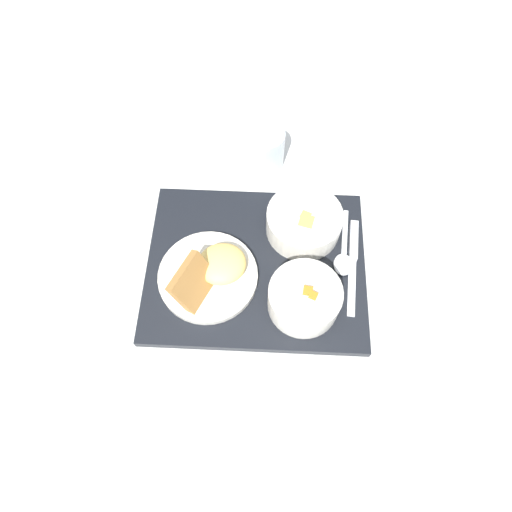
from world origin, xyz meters
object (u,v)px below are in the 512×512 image
plate_main (211,273)px  spoon (344,257)px  bowl_salad (304,298)px  knife (353,250)px  glass_water (266,151)px  bowl_soup (304,221)px

plate_main → spoon: bearing=-169.1°
bowl_salad → knife: (-0.09, -0.11, -0.03)m
plate_main → bowl_salad: bearing=164.0°
plate_main → glass_water: (-0.09, -0.27, 0.00)m
bowl_salad → spoon: 0.12m
glass_water → bowl_soup: bearing=113.5°
bowl_soup → spoon: 0.10m
bowl_soup → glass_water: size_ratio=1.54×
glass_water → plate_main: bearing=71.5°
bowl_salad → plate_main: plate_main is taller
bowl_soup → spoon: bearing=140.6°
bowl_salad → bowl_soup: bowl_salad is taller
spoon → plate_main: bearing=-73.5°
bowl_salad → plate_main: (0.16, -0.05, -0.01)m
plate_main → glass_water: plate_main is taller
bowl_soup → knife: (-0.09, 0.04, -0.02)m
spoon → knife: bearing=134.6°
bowl_soup → spoon: (-0.07, 0.06, -0.02)m
plate_main → bowl_soup: bearing=-147.3°
spoon → glass_water: size_ratio=1.59×
plate_main → knife: bearing=-166.7°
knife → spoon: 0.02m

